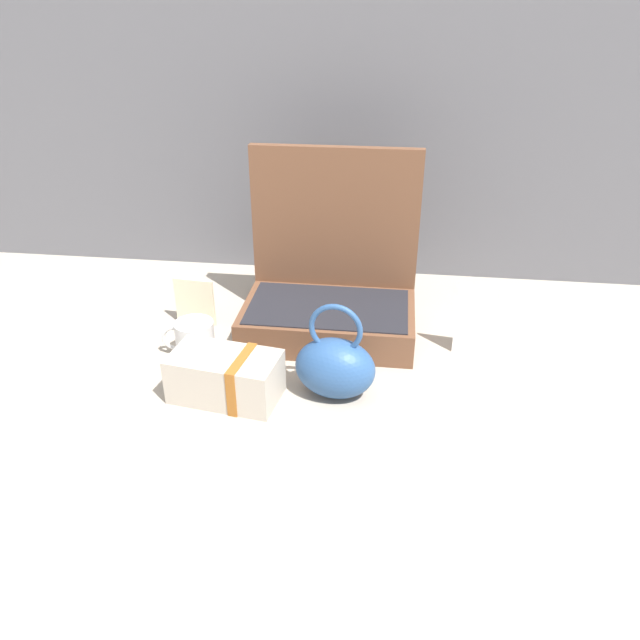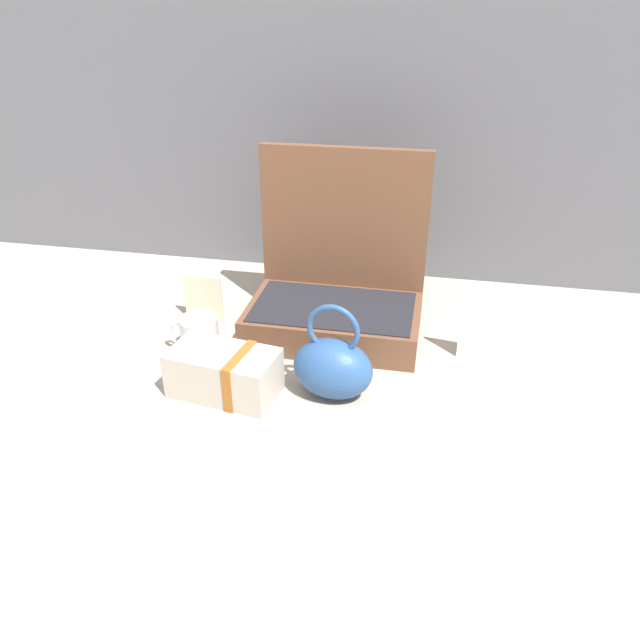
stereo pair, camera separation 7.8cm
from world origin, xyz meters
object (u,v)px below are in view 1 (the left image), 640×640
object	(u,v)px
teal_pouch_handbag	(335,366)
poster_card_right	(195,302)
cream_toiletry_bag	(227,377)
coffee_mug	(194,339)
info_card_left	(474,321)
open_suitcase	(330,291)

from	to	relation	value
teal_pouch_handbag	poster_card_right	bearing A→B (deg)	145.50
cream_toiletry_bag	poster_card_right	size ratio (longest dim) A/B	1.94
teal_pouch_handbag	cream_toiletry_bag	world-z (taller)	teal_pouch_handbag
poster_card_right	coffee_mug	bearing A→B (deg)	-67.68
info_card_left	poster_card_right	size ratio (longest dim) A/B	1.42
info_card_left	coffee_mug	bearing A→B (deg)	-163.67
teal_pouch_handbag	poster_card_right	world-z (taller)	teal_pouch_handbag
info_card_left	cream_toiletry_bag	bearing A→B (deg)	-147.18
teal_pouch_handbag	info_card_left	size ratio (longest dim) A/B	1.23
cream_toiletry_bag	info_card_left	bearing A→B (deg)	24.67
teal_pouch_handbag	info_card_left	bearing A→B (deg)	34.09
teal_pouch_handbag	cream_toiletry_bag	size ratio (longest dim) A/B	0.90
teal_pouch_handbag	open_suitcase	bearing A→B (deg)	98.35
open_suitcase	poster_card_right	bearing A→B (deg)	-175.89
coffee_mug	info_card_left	xyz separation A→B (m)	(0.62, 0.09, 0.04)
coffee_mug	cream_toiletry_bag	bearing A→B (deg)	-51.50
poster_card_right	cream_toiletry_bag	bearing A→B (deg)	-55.77
coffee_mug	poster_card_right	xyz separation A→B (m)	(-0.04, 0.15, 0.02)
teal_pouch_handbag	coffee_mug	xyz separation A→B (m)	(-0.33, 0.11, -0.03)
cream_toiletry_bag	info_card_left	world-z (taller)	info_card_left
open_suitcase	info_card_left	xyz separation A→B (m)	(0.33, -0.08, -0.01)
coffee_mug	info_card_left	size ratio (longest dim) A/B	0.72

